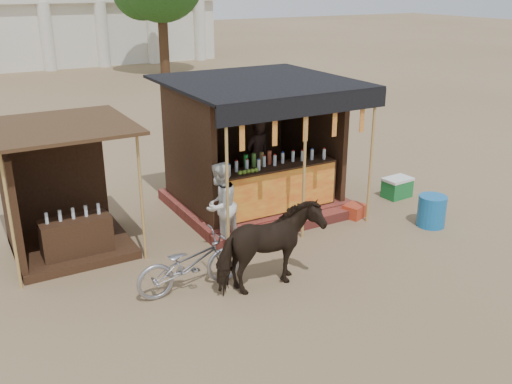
{
  "coord_description": "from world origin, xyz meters",
  "views": [
    {
      "loc": [
        -4.71,
        -6.77,
        4.68
      ],
      "look_at": [
        0.0,
        1.6,
        1.1
      ],
      "focal_mm": 40.0,
      "sensor_mm": 36.0,
      "label": 1
    }
  ],
  "objects": [
    {
      "name": "cooler",
      "position": [
        4.1,
        2.31,
        0.23
      ],
      "size": [
        0.67,
        0.49,
        0.46
      ],
      "color": "#186E30",
      "rests_on": "ground"
    },
    {
      "name": "motorbike",
      "position": [
        -1.67,
        0.77,
        0.47
      ],
      "size": [
        1.78,
        0.63,
        0.93
      ],
      "primitive_type": "imported",
      "rotation": [
        0.0,
        0.0,
        1.57
      ],
      "color": "gray",
      "rests_on": "ground"
    },
    {
      "name": "cow",
      "position": [
        -0.56,
        0.18,
        0.72
      ],
      "size": [
        1.74,
        0.85,
        1.45
      ],
      "primitive_type": "imported",
      "rotation": [
        0.0,
        0.0,
        1.61
      ],
      "color": "black",
      "rests_on": "ground"
    },
    {
      "name": "secondary_stall",
      "position": [
        -3.17,
        3.24,
        0.85
      ],
      "size": [
        2.4,
        2.4,
        2.38
      ],
      "color": "#372214",
      "rests_on": "ground"
    },
    {
      "name": "red_crate",
      "position": [
        2.51,
        1.85,
        0.14
      ],
      "size": [
        0.52,
        0.49,
        0.27
      ],
      "primitive_type": "cube",
      "rotation": [
        0.0,
        0.0,
        0.35
      ],
      "color": "#AB351C",
      "rests_on": "ground"
    },
    {
      "name": "main_stall",
      "position": [
        1.01,
        3.36,
        1.03
      ],
      "size": [
        3.6,
        3.61,
        2.78
      ],
      "color": "#973A31",
      "rests_on": "ground"
    },
    {
      "name": "bystander",
      "position": [
        -0.53,
        1.99,
        0.81
      ],
      "size": [
        1.0,
        0.95,
        1.62
      ],
      "primitive_type": "imported",
      "rotation": [
        0.0,
        0.0,
        3.74
      ],
      "color": "silver",
      "rests_on": "ground"
    },
    {
      "name": "blue_barrel",
      "position": [
        3.58,
        0.74,
        0.32
      ],
      "size": [
        0.58,
        0.58,
        0.64
      ],
      "primitive_type": "cylinder",
      "rotation": [
        0.0,
        0.0,
        -0.04
      ],
      "color": "#1560A3",
      "rests_on": "ground"
    },
    {
      "name": "ground",
      "position": [
        0.0,
        0.0,
        0.0
      ],
      "size": [
        120.0,
        120.0,
        0.0
      ],
      "primitive_type": "plane",
      "color": "#846B4C",
      "rests_on": "ground"
    }
  ]
}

